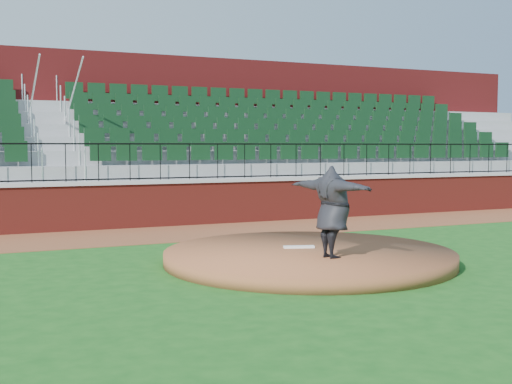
% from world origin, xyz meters
% --- Properties ---
extents(ground, '(90.00, 90.00, 0.00)m').
position_xyz_m(ground, '(0.00, 0.00, 0.00)').
color(ground, '#174E16').
rests_on(ground, ground).
extents(warning_track, '(34.00, 3.20, 0.01)m').
position_xyz_m(warning_track, '(0.00, 5.40, 0.01)').
color(warning_track, brown).
rests_on(warning_track, ground).
extents(field_wall, '(34.00, 0.35, 1.20)m').
position_xyz_m(field_wall, '(0.00, 7.00, 0.60)').
color(field_wall, maroon).
rests_on(field_wall, ground).
extents(wall_cap, '(34.00, 0.45, 0.10)m').
position_xyz_m(wall_cap, '(0.00, 7.00, 1.25)').
color(wall_cap, '#B7B7B7').
rests_on(wall_cap, field_wall).
extents(wall_railing, '(34.00, 0.05, 1.00)m').
position_xyz_m(wall_railing, '(0.00, 7.00, 1.80)').
color(wall_railing, black).
rests_on(wall_railing, wall_cap).
extents(seating_stands, '(34.00, 5.10, 4.60)m').
position_xyz_m(seating_stands, '(0.00, 9.72, 2.30)').
color(seating_stands, gray).
rests_on(seating_stands, ground).
extents(concourse_wall, '(34.00, 0.50, 5.50)m').
position_xyz_m(concourse_wall, '(0.00, 12.52, 2.75)').
color(concourse_wall, maroon).
rests_on(concourse_wall, ground).
extents(pitchers_mound, '(5.54, 5.54, 0.25)m').
position_xyz_m(pitchers_mound, '(0.53, 0.21, 0.12)').
color(pitchers_mound, brown).
rests_on(pitchers_mound, ground).
extents(pitching_rubber, '(0.62, 0.33, 0.04)m').
position_xyz_m(pitching_rubber, '(0.48, 0.53, 0.27)').
color(pitching_rubber, white).
rests_on(pitching_rubber, pitchers_mound).
extents(pitcher, '(0.94, 2.09, 1.65)m').
position_xyz_m(pitcher, '(0.48, -0.73, 1.07)').
color(pitcher, black).
rests_on(pitcher, pitchers_mound).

